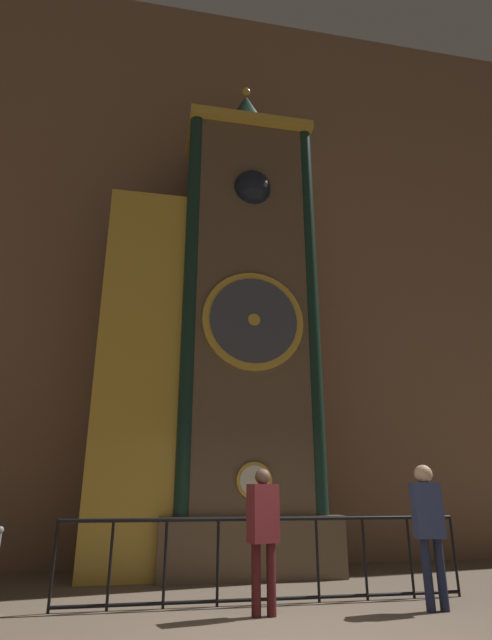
# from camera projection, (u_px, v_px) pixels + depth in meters

# --- Properties ---
(cathedral_back_wall) EXTENTS (24.00, 0.32, 13.94)m
(cathedral_back_wall) POSITION_uv_depth(u_px,v_px,m) (225.00, 242.00, 11.83)
(cathedral_back_wall) COLOR #846047
(cathedral_back_wall) RESTS_ON ground_plane
(clock_tower) EXTENTS (4.31, 1.83, 10.46)m
(clock_tower) POSITION_uv_depth(u_px,v_px,m) (221.00, 330.00, 9.81)
(clock_tower) COLOR brown
(clock_tower) RESTS_ON ground_plane
(railing_fence) EXTENTS (5.34, 0.05, 1.03)m
(railing_fence) POSITION_uv_depth(u_px,v_px,m) (268.00, 555.00, 6.47)
(railing_fence) COLOR black
(railing_fence) RESTS_ON ground_plane
(visitor_near) EXTENTS (0.39, 0.31, 1.62)m
(visitor_near) POSITION_uv_depth(u_px,v_px,m) (263.00, 525.00, 5.97)
(visitor_near) COLOR #461518
(visitor_near) RESTS_ON ground_plane
(visitor_far) EXTENTS (0.37, 0.28, 1.67)m
(visitor_far) POSITION_uv_depth(u_px,v_px,m) (428.00, 519.00, 6.23)
(visitor_far) COLOR #1B213A
(visitor_far) RESTS_ON ground_plane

